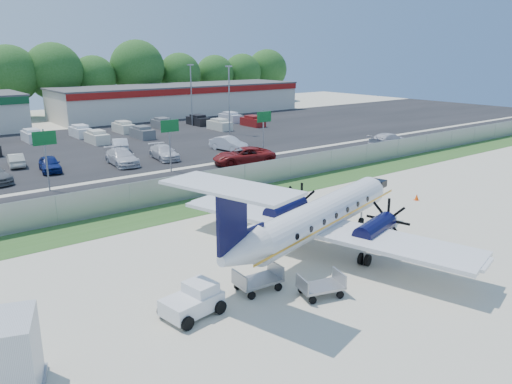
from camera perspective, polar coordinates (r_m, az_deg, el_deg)
ground at (r=27.89m, az=7.58°, el=-7.21°), size 170.00×170.00×0.00m
grass_verge at (r=36.79m, az=-5.70°, el=-1.43°), size 170.00×4.00×0.02m
access_road at (r=42.69m, az=-10.68°, el=0.79°), size 170.00×8.00×0.02m
parking_lot at (r=61.78m, az=-19.64°, el=4.73°), size 170.00×32.00×0.02m
perimeter_fence at (r=38.17m, az=-7.33°, el=0.70°), size 120.00×0.06×1.99m
building_east at (r=91.82m, az=-8.56°, el=10.42°), size 44.40×12.40×5.24m
sign_left at (r=42.79m, az=-22.96°, el=4.79°), size 1.80×0.26×5.00m
sign_mid at (r=46.70m, az=-9.82°, el=6.62°), size 1.80×0.26×5.00m
sign_right at (r=52.66m, az=0.90°, el=7.85°), size 1.80×0.26×5.00m
light_pole_ne at (r=68.11m, az=-3.09°, el=10.99°), size 0.90×0.35×9.09m
light_pole_se at (r=76.54m, az=-7.42°, el=11.40°), size 0.90×0.35×9.09m
tree_line at (r=94.42m, az=-26.24°, el=7.53°), size 112.00×6.00×14.00m
aircraft at (r=27.61m, az=7.24°, el=-2.77°), size 17.86×17.45×5.46m
pushback_tug at (r=21.80m, az=-7.11°, el=-12.19°), size 2.69×2.13×1.34m
baggage_cart_near at (r=23.37m, az=7.43°, el=-10.60°), size 2.26×1.71×1.05m
baggage_cart_far at (r=23.66m, az=0.23°, el=-10.02°), size 2.22×1.42×1.13m
service_container at (r=18.70m, az=-27.23°, el=-16.85°), size 3.13×3.13×2.72m
cone_nose at (r=39.55m, az=17.89°, el=-0.57°), size 0.34×0.34×0.49m
cone_starboard_wing at (r=34.28m, az=-3.60°, el=-2.29°), size 0.33×0.33×0.48m
road_car_mid at (r=49.80m, az=-1.40°, el=3.17°), size 6.73×4.59×1.71m
road_car_east at (r=60.78m, az=14.89°, el=4.94°), size 5.96×2.63×1.70m
parked_car_b at (r=50.59m, az=-22.42°, el=2.17°), size 2.34×4.48×1.46m
parked_car_c at (r=51.35m, az=-15.03°, el=3.02°), size 2.66×5.62×1.58m
parked_car_d at (r=53.12m, az=-10.43°, el=3.71°), size 2.68×5.24×1.46m
parked_car_e at (r=56.90m, az=-3.13°, el=4.74°), size 2.51×5.07×1.60m
parked_car_f at (r=54.20m, az=-25.67°, el=2.64°), size 1.86×4.07×1.29m
parked_car_g at (r=58.51m, az=-15.24°, el=4.51°), size 2.96×4.80×1.49m
far_parking_rows at (r=66.49m, az=-21.01°, el=5.31°), size 56.00×10.00×1.60m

